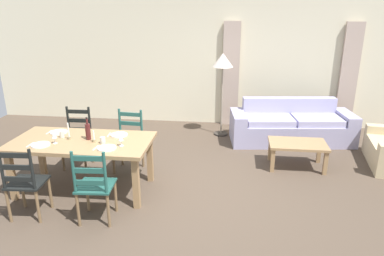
{
  "coord_description": "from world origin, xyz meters",
  "views": [
    {
      "loc": [
        0.64,
        -4.38,
        2.48
      ],
      "look_at": [
        0.02,
        0.61,
        0.75
      ],
      "focal_mm": 33.19,
      "sensor_mm": 36.0,
      "label": 1
    }
  ],
  "objects_px": {
    "dining_chair_near_left": "(25,182)",
    "couch": "(290,126)",
    "dining_chair_near_right": "(94,186)",
    "coffee_cup_primary": "(103,140)",
    "dining_chair_far_right": "(129,141)",
    "standing_lamp": "(223,65)",
    "wine_bottle": "(88,131)",
    "coffee_cup_secondary": "(62,134)",
    "dining_chair_far_left": "(78,138)",
    "coffee_table": "(298,147)",
    "dining_table": "(82,146)",
    "wine_glass_near_left": "(54,136)",
    "wine_glass_near_right": "(121,138)"
  },
  "relations": [
    {
      "from": "dining_chair_near_left",
      "to": "couch",
      "type": "relative_size",
      "value": 0.41
    },
    {
      "from": "dining_chair_near_right",
      "to": "coffee_cup_primary",
      "type": "distance_m",
      "value": 0.74
    },
    {
      "from": "dining_chair_far_right",
      "to": "standing_lamp",
      "type": "relative_size",
      "value": 0.59
    },
    {
      "from": "wine_bottle",
      "to": "coffee_cup_secondary",
      "type": "bearing_deg",
      "value": 176.0
    },
    {
      "from": "dining_chair_near_right",
      "to": "standing_lamp",
      "type": "xyz_separation_m",
      "value": [
        1.35,
        3.27,
        0.93
      ]
    },
    {
      "from": "dining_chair_far_left",
      "to": "standing_lamp",
      "type": "xyz_separation_m",
      "value": [
        2.23,
        1.75,
        0.93
      ]
    },
    {
      "from": "wine_bottle",
      "to": "coffee_table",
      "type": "relative_size",
      "value": 0.35
    },
    {
      "from": "dining_table",
      "to": "coffee_cup_primary",
      "type": "height_order",
      "value": "coffee_cup_primary"
    },
    {
      "from": "wine_glass_near_left",
      "to": "coffee_cup_secondary",
      "type": "xyz_separation_m",
      "value": [
        -0.01,
        0.23,
        -0.07
      ]
    },
    {
      "from": "dining_chair_near_left",
      "to": "wine_glass_near_left",
      "type": "bearing_deg",
      "value": 79.39
    },
    {
      "from": "coffee_cup_primary",
      "to": "coffee_table",
      "type": "bearing_deg",
      "value": 23.82
    },
    {
      "from": "dining_chair_near_left",
      "to": "coffee_table",
      "type": "xyz_separation_m",
      "value": [
        3.5,
        1.89,
        -0.12
      ]
    },
    {
      "from": "coffee_cup_secondary",
      "to": "standing_lamp",
      "type": "relative_size",
      "value": 0.05
    },
    {
      "from": "wine_glass_near_right",
      "to": "coffee_cup_primary",
      "type": "distance_m",
      "value": 0.28
    },
    {
      "from": "dining_chair_far_right",
      "to": "coffee_cup_secondary",
      "type": "distance_m",
      "value": 1.04
    },
    {
      "from": "wine_bottle",
      "to": "wine_glass_near_right",
      "type": "relative_size",
      "value": 1.96
    },
    {
      "from": "wine_bottle",
      "to": "wine_glass_near_left",
      "type": "height_order",
      "value": "wine_bottle"
    },
    {
      "from": "dining_chair_far_right",
      "to": "wine_glass_near_left",
      "type": "bearing_deg",
      "value": -129.33
    },
    {
      "from": "couch",
      "to": "dining_table",
      "type": "bearing_deg",
      "value": -143.23
    },
    {
      "from": "wine_glass_near_left",
      "to": "couch",
      "type": "distance_m",
      "value": 4.29
    },
    {
      "from": "dining_chair_near_right",
      "to": "wine_glass_near_right",
      "type": "height_order",
      "value": "dining_chair_near_right"
    },
    {
      "from": "dining_table",
      "to": "dining_chair_far_right",
      "type": "distance_m",
      "value": 0.87
    },
    {
      "from": "coffee_cup_secondary",
      "to": "dining_chair_far_left",
      "type": "bearing_deg",
      "value": 99.72
    },
    {
      "from": "dining_chair_far_left",
      "to": "couch",
      "type": "distance_m",
      "value": 3.91
    },
    {
      "from": "dining_chair_near_left",
      "to": "coffee_cup_primary",
      "type": "xyz_separation_m",
      "value": [
        0.75,
        0.68,
        0.32
      ]
    },
    {
      "from": "dining_chair_far_right",
      "to": "wine_glass_near_left",
      "type": "distance_m",
      "value": 1.21
    },
    {
      "from": "dining_chair_far_left",
      "to": "wine_glass_near_right",
      "type": "relative_size",
      "value": 5.96
    },
    {
      "from": "couch",
      "to": "standing_lamp",
      "type": "relative_size",
      "value": 1.44
    },
    {
      "from": "dining_table",
      "to": "coffee_table",
      "type": "distance_m",
      "value": 3.3
    },
    {
      "from": "dining_chair_near_right",
      "to": "wine_bottle",
      "type": "height_order",
      "value": "wine_bottle"
    },
    {
      "from": "dining_table",
      "to": "dining_chair_far_left",
      "type": "height_order",
      "value": "dining_chair_far_left"
    },
    {
      "from": "coffee_cup_primary",
      "to": "coffee_table",
      "type": "height_order",
      "value": "coffee_cup_primary"
    },
    {
      "from": "dining_table",
      "to": "couch",
      "type": "distance_m",
      "value": 3.94
    },
    {
      "from": "wine_glass_near_right",
      "to": "couch",
      "type": "xyz_separation_m",
      "value": [
        2.54,
        2.48,
        -0.57
      ]
    },
    {
      "from": "coffee_cup_secondary",
      "to": "coffee_table",
      "type": "xyz_separation_m",
      "value": [
        3.39,
        1.06,
        -0.44
      ]
    },
    {
      "from": "wine_glass_near_right",
      "to": "coffee_cup_secondary",
      "type": "height_order",
      "value": "wine_glass_near_right"
    },
    {
      "from": "dining_chair_near_right",
      "to": "dining_chair_far_right",
      "type": "xyz_separation_m",
      "value": [
        -0.02,
        1.47,
        0.0
      ]
    },
    {
      "from": "dining_chair_near_left",
      "to": "wine_bottle",
      "type": "height_order",
      "value": "wine_bottle"
    },
    {
      "from": "dining_chair_near_left",
      "to": "wine_glass_near_right",
      "type": "xyz_separation_m",
      "value": [
        1.02,
        0.62,
        0.38
      ]
    },
    {
      "from": "coffee_cup_primary",
      "to": "standing_lamp",
      "type": "xyz_separation_m",
      "value": [
        1.47,
        2.61,
        0.62
      ]
    },
    {
      "from": "coffee_cup_primary",
      "to": "coffee_table",
      "type": "xyz_separation_m",
      "value": [
        2.75,
        1.21,
        -0.44
      ]
    },
    {
      "from": "dining_chair_near_left",
      "to": "coffee_table",
      "type": "distance_m",
      "value": 3.98
    },
    {
      "from": "dining_chair_far_right",
      "to": "couch",
      "type": "xyz_separation_m",
      "value": [
        2.71,
        1.61,
        -0.19
      ]
    },
    {
      "from": "wine_glass_near_right",
      "to": "standing_lamp",
      "type": "distance_m",
      "value": 2.98
    },
    {
      "from": "dining_table",
      "to": "wine_glass_near_right",
      "type": "height_order",
      "value": "wine_glass_near_right"
    },
    {
      "from": "dining_table",
      "to": "dining_chair_far_left",
      "type": "xyz_separation_m",
      "value": [
        -0.43,
        0.78,
        -0.19
      ]
    },
    {
      "from": "wine_glass_near_left",
      "to": "couch",
      "type": "bearing_deg",
      "value": 36.03
    },
    {
      "from": "coffee_table",
      "to": "coffee_cup_secondary",
      "type": "bearing_deg",
      "value": -162.68
    },
    {
      "from": "wine_glass_near_right",
      "to": "coffee_cup_secondary",
      "type": "relative_size",
      "value": 1.79
    },
    {
      "from": "wine_glass_near_left",
      "to": "standing_lamp",
      "type": "distance_m",
      "value": 3.46
    }
  ]
}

